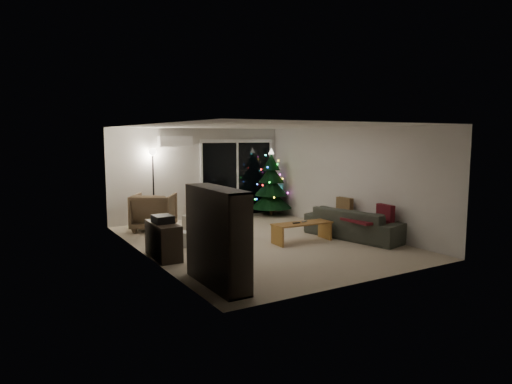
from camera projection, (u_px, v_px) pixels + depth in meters
room at (244, 187)px, 11.34m from camera, size 6.50×7.51×2.60m
bookshelf at (206, 238)px, 6.86m from camera, size 0.86×1.56×1.51m
media_cabinet at (163, 240)px, 8.58m from camera, size 0.43×1.08×0.67m
stereo at (163, 219)px, 8.53m from camera, size 0.34×0.40×0.14m
armchair at (154, 212)px, 11.11m from camera, size 1.35×1.36×0.91m
ottoman at (197, 225)px, 10.61m from camera, size 0.58×0.58×0.45m
cardboard_box_a at (181, 239)px, 9.48m from camera, size 0.53×0.47×0.31m
cardboard_box_b at (239, 232)px, 10.18m from camera, size 0.46×0.35×0.31m
side_table at (193, 213)px, 12.34m from camera, size 0.44×0.44×0.46m
floor_lamp at (153, 188)px, 11.82m from camera, size 0.31×0.31×1.92m
sofa at (355, 223)px, 10.27m from camera, size 1.36×2.43×0.67m
sofa_throw at (352, 217)px, 10.20m from camera, size 0.72×1.65×0.06m
cushion_a at (345, 207)px, 10.92m from camera, size 0.17×0.45×0.44m
cushion_b at (385, 215)px, 9.81m from camera, size 0.16×0.45×0.44m
coffee_table at (302, 232)px, 9.89m from camera, size 1.35×0.53×0.42m
remote_a at (296, 223)px, 9.79m from camera, size 0.17×0.05×0.02m
remote_b at (304, 221)px, 9.96m from camera, size 0.16×0.10×0.02m
christmas_tree at (271, 182)px, 13.16m from camera, size 1.31×1.31×1.94m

